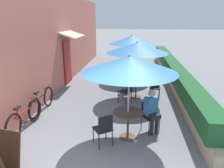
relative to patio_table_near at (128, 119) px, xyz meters
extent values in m
cube|color=#C66B5B|center=(-3.30, 5.63, 1.54)|extent=(0.24, 14.69, 4.20)
cube|color=maroon|center=(-3.14, 4.89, 0.49)|extent=(0.08, 0.96, 2.10)
cube|color=beige|center=(-2.83, 4.89, 1.79)|extent=(0.78, 1.80, 0.30)
cube|color=tan|center=(2.00, 5.53, -0.33)|extent=(0.44, 13.69, 0.45)
cube|color=#235B2D|center=(2.00, 5.53, 0.17)|extent=(0.60, 13.00, 0.56)
cylinder|color=brown|center=(0.00, 0.00, -0.54)|extent=(0.44, 0.44, 0.02)
cylinder|color=brown|center=(0.00, 0.00, -0.18)|extent=(0.06, 0.06, 0.73)
cylinder|color=brown|center=(0.00, 0.00, 0.18)|extent=(0.81, 0.81, 0.02)
cylinder|color=#B7B7BC|center=(0.00, 0.00, 0.53)|extent=(0.04, 0.04, 2.18)
cone|color=#387ABC|center=(0.00, 0.00, 1.46)|extent=(2.37, 2.37, 0.41)
sphere|color=#B7B7BC|center=(0.00, 0.00, 1.68)|extent=(0.07, 0.07, 0.07)
cube|color=black|center=(-0.62, -0.41, -0.11)|extent=(0.56, 0.56, 0.04)
cube|color=black|center=(-0.51, -0.57, 0.10)|extent=(0.33, 0.24, 0.42)
cylinder|color=black|center=(-0.57, -0.16, -0.33)|extent=(0.02, 0.02, 0.45)
cylinder|color=black|center=(-0.87, -0.36, -0.33)|extent=(0.02, 0.02, 0.45)
cylinder|color=black|center=(-0.37, -0.46, -0.33)|extent=(0.02, 0.02, 0.45)
cylinder|color=black|center=(-0.67, -0.66, -0.33)|extent=(0.02, 0.02, 0.45)
cube|color=black|center=(0.62, 0.41, -0.11)|extent=(0.56, 0.56, 0.04)
cube|color=black|center=(0.51, 0.57, 0.10)|extent=(0.33, 0.24, 0.42)
cylinder|color=black|center=(0.57, 0.16, -0.33)|extent=(0.02, 0.02, 0.45)
cylinder|color=black|center=(0.87, 0.36, -0.33)|extent=(0.02, 0.02, 0.45)
cylinder|color=black|center=(0.37, 0.46, -0.33)|extent=(0.02, 0.02, 0.45)
cylinder|color=black|center=(0.67, 0.66, -0.33)|extent=(0.02, 0.02, 0.45)
cylinder|color=#23232D|center=(0.65, 0.22, -0.32)|extent=(0.11, 0.11, 0.47)
cylinder|color=#23232D|center=(0.78, 0.31, -0.32)|extent=(0.11, 0.11, 0.47)
cube|color=#23232D|center=(0.67, 0.34, -0.03)|extent=(0.45, 0.47, 0.12)
cube|color=teal|center=(0.61, 0.43, 0.22)|extent=(0.40, 0.37, 0.50)
sphere|color=beige|center=(0.62, 0.41, 0.59)|extent=(0.20, 0.20, 0.20)
cylinder|color=#B73D3D|center=(0.04, 0.14, 0.24)|extent=(0.07, 0.07, 0.09)
cylinder|color=brown|center=(0.20, 3.15, -0.54)|extent=(0.44, 0.44, 0.02)
cylinder|color=brown|center=(0.20, 3.15, -0.18)|extent=(0.06, 0.06, 0.73)
cylinder|color=brown|center=(0.20, 3.15, 0.18)|extent=(0.81, 0.81, 0.02)
cylinder|color=#B7B7BC|center=(0.20, 3.15, 0.53)|extent=(0.04, 0.04, 2.18)
cone|color=#387ABC|center=(0.20, 3.15, 1.46)|extent=(2.37, 2.37, 0.41)
sphere|color=#B7B7BC|center=(0.20, 3.15, 1.68)|extent=(0.07, 0.07, 0.07)
cube|color=black|center=(-0.14, 3.82, -0.11)|extent=(0.54, 0.54, 0.04)
cube|color=black|center=(-0.30, 3.73, 0.10)|extent=(0.20, 0.35, 0.42)
cylinder|color=black|center=(0.10, 3.74, -0.33)|extent=(0.02, 0.02, 0.45)
cylinder|color=black|center=(-0.06, 4.06, -0.33)|extent=(0.02, 0.02, 0.45)
cylinder|color=black|center=(-0.22, 3.57, -0.33)|extent=(0.02, 0.02, 0.45)
cylinder|color=black|center=(-0.38, 3.90, -0.33)|extent=(0.02, 0.02, 0.45)
cube|color=black|center=(-0.21, 2.53, -0.11)|extent=(0.55, 0.55, 0.04)
cube|color=black|center=(-0.06, 2.43, 0.10)|extent=(0.23, 0.33, 0.42)
cylinder|color=black|center=(-0.26, 2.78, -0.33)|extent=(0.02, 0.02, 0.45)
cylinder|color=black|center=(-0.46, 2.48, -0.33)|extent=(0.02, 0.02, 0.45)
cylinder|color=black|center=(0.04, 2.58, -0.33)|extent=(0.02, 0.02, 0.45)
cylinder|color=black|center=(-0.16, 2.28, -0.33)|extent=(0.02, 0.02, 0.45)
cube|color=black|center=(0.94, 3.11, -0.11)|extent=(0.42, 0.42, 0.04)
cube|color=black|center=(0.95, 3.29, 0.10)|extent=(0.38, 0.05, 0.42)
cylinder|color=black|center=(0.75, 2.94, -0.33)|extent=(0.02, 0.02, 0.45)
cylinder|color=black|center=(1.11, 2.92, -0.33)|extent=(0.02, 0.02, 0.45)
cylinder|color=black|center=(0.77, 3.30, -0.33)|extent=(0.02, 0.02, 0.45)
cylinder|color=black|center=(1.13, 3.28, -0.33)|extent=(0.02, 0.02, 0.45)
cylinder|color=white|center=(0.14, 3.26, 0.24)|extent=(0.07, 0.07, 0.09)
cylinder|color=brown|center=(-0.08, 6.04, -0.54)|extent=(0.44, 0.44, 0.02)
cylinder|color=brown|center=(-0.08, 6.04, -0.18)|extent=(0.06, 0.06, 0.73)
cylinder|color=brown|center=(-0.08, 6.04, 0.18)|extent=(0.81, 0.81, 0.02)
cylinder|color=#B7B7BC|center=(-0.08, 6.04, 0.53)|extent=(0.04, 0.04, 2.18)
cone|color=#387ABC|center=(-0.08, 6.04, 1.46)|extent=(2.37, 2.37, 0.41)
sphere|color=#B7B7BC|center=(-0.08, 6.04, 1.68)|extent=(0.07, 0.07, 0.07)
cube|color=black|center=(-0.82, 6.03, -0.11)|extent=(0.41, 0.41, 0.04)
cube|color=black|center=(-0.82, 5.84, 0.10)|extent=(0.38, 0.04, 0.42)
cylinder|color=black|center=(-0.65, 6.21, -0.33)|extent=(0.02, 0.02, 0.45)
cylinder|color=black|center=(-1.01, 6.21, -0.33)|extent=(0.02, 0.02, 0.45)
cylinder|color=black|center=(-0.64, 5.85, -0.33)|extent=(0.02, 0.02, 0.45)
cylinder|color=black|center=(-1.00, 5.85, -0.33)|extent=(0.02, 0.02, 0.45)
cube|color=black|center=(0.66, 6.06, -0.11)|extent=(0.41, 0.41, 0.04)
cube|color=black|center=(0.66, 6.24, 0.10)|extent=(0.38, 0.04, 0.42)
cylinder|color=black|center=(0.48, 5.87, -0.33)|extent=(0.02, 0.02, 0.45)
cylinder|color=black|center=(0.84, 5.88, -0.33)|extent=(0.02, 0.02, 0.45)
cylinder|color=black|center=(0.48, 6.23, -0.33)|extent=(0.02, 0.02, 0.45)
cylinder|color=black|center=(0.84, 6.24, -0.33)|extent=(0.02, 0.02, 0.45)
cylinder|color=#232328|center=(0.02, 6.15, 0.24)|extent=(0.07, 0.07, 0.09)
torus|color=black|center=(-2.91, 0.71, -0.20)|extent=(0.11, 0.72, 0.71)
torus|color=black|center=(-2.99, -0.38, -0.20)|extent=(0.11, 0.72, 0.71)
cylinder|color=#B21E1E|center=(-2.95, 0.17, 0.00)|extent=(0.10, 0.85, 0.04)
cylinder|color=#B21E1E|center=(-2.97, -0.03, -0.18)|extent=(0.09, 0.62, 0.41)
cylinder|color=#B21E1E|center=(-2.98, -0.13, 0.10)|extent=(0.04, 0.04, 0.25)
cube|color=black|center=(-2.98, -0.13, 0.23)|extent=(0.12, 0.23, 0.05)
cylinder|color=#B21E1E|center=(-2.92, 0.67, 0.18)|extent=(0.06, 0.46, 0.03)
torus|color=black|center=(-2.97, 1.93, -0.20)|extent=(0.08, 0.72, 0.72)
torus|color=black|center=(-3.00, 0.84, -0.20)|extent=(0.08, 0.72, 0.72)
cylinder|color=black|center=(-2.98, 1.38, 0.00)|extent=(0.07, 0.85, 0.04)
cylinder|color=black|center=(-2.99, 1.19, -0.18)|extent=(0.06, 0.62, 0.41)
cylinder|color=black|center=(-2.99, 1.08, 0.11)|extent=(0.04, 0.04, 0.25)
cube|color=black|center=(-2.99, 1.08, 0.23)|extent=(0.11, 0.22, 0.05)
cylinder|color=black|center=(-2.97, 1.88, 0.18)|extent=(0.05, 0.46, 0.03)
cube|color=#422819|center=(-2.37, -1.70, -0.07)|extent=(0.67, 0.35, 0.97)
cube|color=black|center=(-2.37, -1.68, -0.05)|extent=(0.54, 0.26, 0.73)
camera|label=1|loc=(0.15, -5.23, 2.55)|focal=35.00mm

